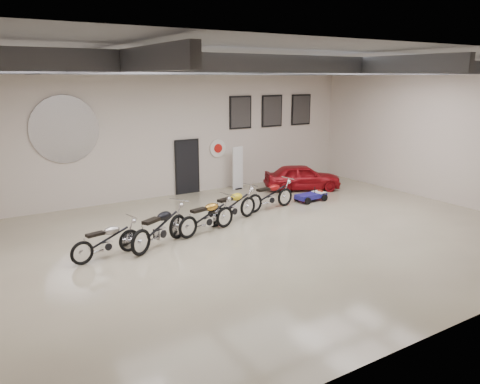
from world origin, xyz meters
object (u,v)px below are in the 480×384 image
motorcycle_black (160,226)px  vintage_car (302,177)px  motorcycle_gold (207,216)px  banner_stand (238,168)px  motorcycle_red (270,195)px  motorcycle_yellow (232,205)px  go_kart (313,194)px  motorcycle_silver (106,240)px

motorcycle_black → vintage_car: (7.57, 3.15, -0.04)m
motorcycle_black → motorcycle_gold: motorcycle_black is taller
banner_stand → motorcycle_red: 3.31m
banner_stand → motorcycle_gold: 5.71m
motorcycle_yellow → go_kart: (3.94, 0.64, -0.28)m
motorcycle_black → motorcycle_red: size_ratio=1.09×
motorcycle_silver → motorcycle_red: size_ratio=0.93×
motorcycle_silver → motorcycle_red: (6.20, 1.48, 0.04)m
motorcycle_black → motorcycle_red: motorcycle_black is taller
banner_stand → motorcycle_red: banner_stand is taller
motorcycle_gold → go_kart: motorcycle_gold is taller
motorcycle_yellow → motorcycle_red: size_ratio=1.04×
motorcycle_gold → vintage_car: 6.56m
motorcycle_gold → motorcycle_yellow: size_ratio=0.97×
motorcycle_black → vintage_car: bearing=-5.2°
motorcycle_black → motorcycle_red: 4.92m
motorcycle_yellow → go_kart: size_ratio=1.42×
banner_stand → motorcycle_silver: bearing=-149.6°
motorcycle_yellow → motorcycle_red: 1.95m
banner_stand → motorcycle_red: (-0.66, -3.22, -0.38)m
go_kart → motorcycle_red: bearing=-179.6°
banner_stand → go_kart: size_ratio=1.21×
motorcycle_gold → motorcycle_red: motorcycle_gold is taller
banner_stand → motorcycle_black: bearing=-143.2°
motorcycle_black → go_kart: bearing=-15.1°
banner_stand → motorcycle_silver: banner_stand is taller
motorcycle_red → go_kart: 2.09m
banner_stand → motorcycle_red: size_ratio=0.89×
motorcycle_silver → motorcycle_gold: bearing=-4.0°
motorcycle_silver → motorcycle_black: motorcycle_black is taller
motorcycle_yellow → motorcycle_red: motorcycle_yellow is taller
banner_stand → motorcycle_gold: size_ratio=0.88×
motorcycle_gold → go_kart: (5.14, 1.18, -0.26)m
motorcycle_silver → go_kart: bearing=-0.5°
motorcycle_gold → go_kart: 5.28m
motorcycle_red → vintage_car: 3.33m
banner_stand → go_kart: 3.48m
motorcycle_gold → vintage_car: bearing=12.8°
banner_stand → motorcycle_gold: banner_stand is taller
banner_stand → motorcycle_black: (-5.37, -4.65, -0.33)m
motorcycle_silver → go_kart: 8.42m
banner_stand → go_kart: (1.41, -3.12, -0.63)m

